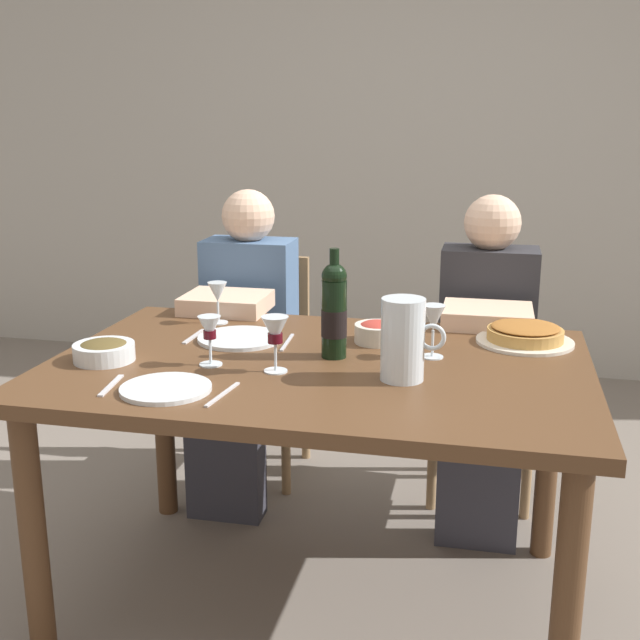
# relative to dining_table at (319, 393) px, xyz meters

# --- Properties ---
(ground_plane) EXTENTS (8.00, 8.00, 0.00)m
(ground_plane) POSITION_rel_dining_table_xyz_m (0.00, 0.00, -0.67)
(ground_plane) COLOR slate
(back_wall) EXTENTS (8.00, 0.10, 2.80)m
(back_wall) POSITION_rel_dining_table_xyz_m (0.00, 2.43, 0.73)
(back_wall) COLOR #B2ADA3
(back_wall) RESTS_ON ground
(dining_table) EXTENTS (1.50, 1.00, 0.76)m
(dining_table) POSITION_rel_dining_table_xyz_m (0.00, 0.00, 0.00)
(dining_table) COLOR brown
(dining_table) RESTS_ON ground
(wine_bottle) EXTENTS (0.07, 0.07, 0.31)m
(wine_bottle) POSITION_rel_dining_table_xyz_m (0.03, 0.05, 0.23)
(wine_bottle) COLOR black
(wine_bottle) RESTS_ON dining_table
(water_pitcher) EXTENTS (0.17, 0.11, 0.22)m
(water_pitcher) POSITION_rel_dining_table_xyz_m (0.25, -0.10, 0.19)
(water_pitcher) COLOR silver
(water_pitcher) RESTS_ON dining_table
(baked_tart) EXTENTS (0.29, 0.29, 0.06)m
(baked_tart) POSITION_rel_dining_table_xyz_m (0.57, 0.32, 0.12)
(baked_tart) COLOR silver
(baked_tart) RESTS_ON dining_table
(salad_bowl) EXTENTS (0.14, 0.14, 0.07)m
(salad_bowl) POSITION_rel_dining_table_xyz_m (0.13, 0.23, 0.13)
(salad_bowl) COLOR silver
(salad_bowl) RESTS_ON dining_table
(olive_bowl) EXTENTS (0.17, 0.17, 0.06)m
(olive_bowl) POSITION_rel_dining_table_xyz_m (-0.59, -0.12, 0.12)
(olive_bowl) COLOR silver
(olive_bowl) RESTS_ON dining_table
(wine_glass_left_diner) EXTENTS (0.06, 0.06, 0.14)m
(wine_glass_left_diner) POSITION_rel_dining_table_xyz_m (-0.42, 0.34, 0.19)
(wine_glass_left_diner) COLOR silver
(wine_glass_left_diner) RESTS_ON dining_table
(wine_glass_right_diner) EXTENTS (0.07, 0.07, 0.15)m
(wine_glass_right_diner) POSITION_rel_dining_table_xyz_m (-0.09, -0.11, 0.20)
(wine_glass_right_diner) COLOR silver
(wine_glass_right_diner) RESTS_ON dining_table
(wine_glass_centre) EXTENTS (0.06, 0.06, 0.14)m
(wine_glass_centre) POSITION_rel_dining_table_xyz_m (-0.28, -0.10, 0.19)
(wine_glass_centre) COLOR silver
(wine_glass_centre) RESTS_ON dining_table
(wine_glass_spare) EXTENTS (0.07, 0.07, 0.15)m
(wine_glass_spare) POSITION_rel_dining_table_xyz_m (0.31, 0.11, 0.20)
(wine_glass_spare) COLOR silver
(wine_glass_spare) RESTS_ON dining_table
(dinner_plate_left_setting) EXTENTS (0.26, 0.26, 0.01)m
(dinner_plate_left_setting) POSITION_rel_dining_table_xyz_m (-0.28, 0.16, 0.10)
(dinner_plate_left_setting) COLOR silver
(dinner_plate_left_setting) RESTS_ON dining_table
(dinner_plate_right_setting) EXTENTS (0.23, 0.23, 0.01)m
(dinner_plate_right_setting) POSITION_rel_dining_table_xyz_m (-0.32, -0.32, 0.10)
(dinner_plate_right_setting) COLOR silver
(dinner_plate_right_setting) RESTS_ON dining_table
(fork_left_setting) EXTENTS (0.02, 0.16, 0.00)m
(fork_left_setting) POSITION_rel_dining_table_xyz_m (-0.43, 0.16, 0.09)
(fork_left_setting) COLOR silver
(fork_left_setting) RESTS_ON dining_table
(knife_left_setting) EXTENTS (0.02, 0.18, 0.00)m
(knife_left_setting) POSITION_rel_dining_table_xyz_m (-0.13, 0.16, 0.09)
(knife_left_setting) COLOR silver
(knife_left_setting) RESTS_ON dining_table
(knife_right_setting) EXTENTS (0.03, 0.18, 0.00)m
(knife_right_setting) POSITION_rel_dining_table_xyz_m (-0.17, -0.32, 0.09)
(knife_right_setting) COLOR silver
(knife_right_setting) RESTS_ON dining_table
(spoon_right_setting) EXTENTS (0.04, 0.16, 0.00)m
(spoon_right_setting) POSITION_rel_dining_table_xyz_m (-0.47, -0.32, 0.09)
(spoon_right_setting) COLOR silver
(spoon_right_setting) RESTS_ON dining_table
(chair_left) EXTENTS (0.40, 0.40, 0.87)m
(chair_left) POSITION_rel_dining_table_xyz_m (-0.45, 0.90, -0.17)
(chair_left) COLOR #9E7A51
(chair_left) RESTS_ON ground
(diner_left) EXTENTS (0.34, 0.50, 1.16)m
(diner_left) POSITION_rel_dining_table_xyz_m (-0.45, 0.67, -0.05)
(diner_left) COLOR #4C6B93
(diner_left) RESTS_ON ground
(chair_right) EXTENTS (0.40, 0.40, 0.87)m
(chair_right) POSITION_rel_dining_table_xyz_m (0.45, 0.91, -0.17)
(chair_right) COLOR #9E7A51
(chair_right) RESTS_ON ground
(diner_right) EXTENTS (0.34, 0.50, 1.16)m
(diner_right) POSITION_rel_dining_table_xyz_m (0.45, 0.67, -0.05)
(diner_right) COLOR #2D2D33
(diner_right) RESTS_ON ground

